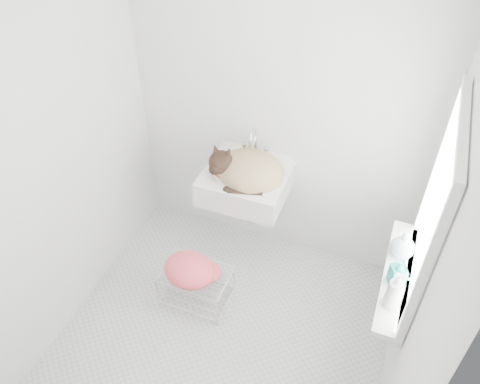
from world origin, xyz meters
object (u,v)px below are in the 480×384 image
(wire_rack, at_px, (197,285))
(bottle_c, at_px, (400,255))
(bottle_a, at_px, (391,305))
(cat, at_px, (246,170))
(bottle_b, at_px, (395,282))
(sink, at_px, (246,173))

(wire_rack, bearing_deg, bottle_c, 7.36)
(bottle_a, distance_m, bottle_c, 0.39)
(cat, height_order, bottle_b, cat)
(sink, distance_m, cat, 0.05)
(wire_rack, bearing_deg, cat, 71.55)
(cat, distance_m, wire_rack, 0.94)
(bottle_c, bearing_deg, bottle_b, -90.00)
(bottle_b, bearing_deg, wire_rack, 177.66)
(cat, height_order, wire_rack, cat)
(sink, relative_size, cat, 1.20)
(bottle_b, height_order, bottle_c, bottle_c)
(sink, height_order, cat, cat)
(wire_rack, height_order, bottle_b, bottle_b)
(wire_rack, distance_m, bottle_b, 1.49)
(sink, bearing_deg, bottle_c, -18.94)
(bottle_c, bearing_deg, cat, 161.75)
(bottle_a, bearing_deg, cat, 146.08)
(bottle_c, bearing_deg, bottle_a, -90.00)
(bottle_a, height_order, bottle_b, bottle_a)
(bottle_a, bearing_deg, sink, 145.68)
(bottle_c, bearing_deg, sink, 161.06)
(bottle_b, xyz_separation_m, bottle_c, (0.00, 0.22, 0.00))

